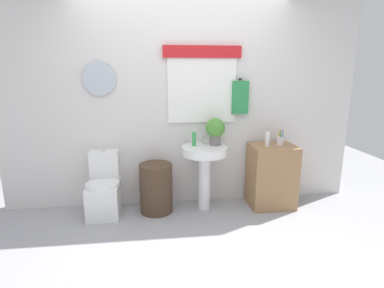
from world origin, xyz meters
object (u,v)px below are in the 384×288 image
at_px(pedestal_sink, 204,162).
at_px(lotion_bottle, 268,139).
at_px(toothbrush_cup, 280,140).
at_px(toilet, 105,190).
at_px(wooden_cabinet, 271,176).
at_px(laundry_hamper, 156,188).
at_px(soap_bottle, 194,139).
at_px(potted_plant, 215,130).

distance_m(pedestal_sink, lotion_bottle, 0.80).
bearing_deg(toothbrush_cup, toilet, 179.58).
relative_size(toilet, pedestal_sink, 0.95).
bearing_deg(wooden_cabinet, laundry_hamper, 180.00).
bearing_deg(lotion_bottle, toilet, 177.78).
height_order(soap_bottle, toothbrush_cup, toothbrush_cup).
distance_m(toilet, laundry_hamper, 0.61).
xyz_separation_m(potted_plant, toothbrush_cup, (0.81, -0.04, -0.15)).
relative_size(soap_bottle, toothbrush_cup, 0.90).
relative_size(potted_plant, toothbrush_cup, 1.76).
bearing_deg(laundry_hamper, potted_plant, 4.73).
bearing_deg(soap_bottle, lotion_bottle, -5.86).
relative_size(soap_bottle, lotion_bottle, 0.94).
relative_size(pedestal_sink, soap_bottle, 4.78).
height_order(toilet, soap_bottle, soap_bottle).
relative_size(pedestal_sink, potted_plant, 2.44).
bearing_deg(toilet, soap_bottle, 0.76).
xyz_separation_m(laundry_hamper, soap_bottle, (0.46, 0.05, 0.58)).
xyz_separation_m(lotion_bottle, toothbrush_cup, (0.19, 0.06, -0.03)).
xyz_separation_m(toilet, soap_bottle, (1.08, 0.01, 0.59)).
height_order(toilet, potted_plant, potted_plant).
xyz_separation_m(laundry_hamper, toothbrush_cup, (1.53, 0.02, 0.54)).
bearing_deg(pedestal_sink, toilet, 178.29).
bearing_deg(lotion_bottle, soap_bottle, 174.14).
bearing_deg(lotion_bottle, wooden_cabinet, 22.97).
relative_size(wooden_cabinet, toothbrush_cup, 4.23).
bearing_deg(toilet, pedestal_sink, -1.71).
height_order(pedestal_sink, soap_bottle, soap_bottle).
bearing_deg(toothbrush_cup, soap_bottle, 178.39).
relative_size(laundry_hamper, pedestal_sink, 0.75).
bearing_deg(soap_bottle, toothbrush_cup, -1.61).
bearing_deg(lotion_bottle, laundry_hamper, 178.29).
relative_size(toilet, laundry_hamper, 1.27).
bearing_deg(toilet, potted_plant, 1.04).
bearing_deg(pedestal_sink, lotion_bottle, -3.03).
relative_size(laundry_hamper, toothbrush_cup, 3.22).
height_order(toilet, toothbrush_cup, toothbrush_cup).
bearing_deg(pedestal_sink, wooden_cabinet, 0.00).
xyz_separation_m(pedestal_sink, soap_bottle, (-0.12, 0.05, 0.27)).
relative_size(wooden_cabinet, soap_bottle, 4.71).
xyz_separation_m(toilet, wooden_cabinet, (2.05, -0.04, 0.11)).
height_order(pedestal_sink, lotion_bottle, lotion_bottle).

